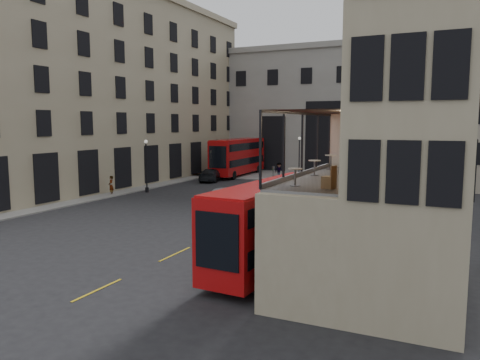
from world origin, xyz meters
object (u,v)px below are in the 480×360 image
at_px(pedestrian_a, 210,170).
at_px(traffic_light_far, 211,162).
at_px(pedestrian_d, 409,186).
at_px(cafe_table_near, 295,174).
at_px(bus_near, 272,220).
at_px(cafe_table_mid, 314,165).
at_px(cafe_table_far, 331,160).
at_px(cafe_chair_c, 353,171).
at_px(cyclist, 232,202).
at_px(car_c, 211,175).
at_px(street_lamp_b, 299,161).
at_px(cafe_chair_d, 365,165).
at_px(pedestrian_e, 111,186).
at_px(bus_far, 238,155).
at_px(cafe_chair_a, 329,182).
at_px(pedestrian_b, 279,170).
at_px(pedestrian_c, 329,172).
at_px(car_a, 220,196).
at_px(car_b, 301,185).
at_px(bicycle, 264,219).
at_px(street_lamp_a, 146,169).
at_px(traffic_light_near, 273,184).
at_px(cafe_chair_b, 350,171).

bearing_deg(pedestrian_a, traffic_light_far, -81.83).
xyz_separation_m(pedestrian_d, cafe_table_near, (-1.41, -32.01, 4.28)).
bearing_deg(bus_near, cafe_table_mid, 4.95).
xyz_separation_m(cafe_table_far, cafe_chair_c, (1.75, -3.00, -0.22)).
relative_size(pedestrian_a, cafe_table_mid, 2.15).
relative_size(cyclist, cafe_table_far, 2.12).
relative_size(bus_near, pedestrian_d, 6.77).
bearing_deg(cafe_table_mid, car_c, 126.35).
relative_size(car_c, cafe_table_mid, 7.39).
distance_m(street_lamp_b, cafe_chair_d, 33.22).
relative_size(pedestrian_e, cafe_chair_d, 2.18).
xyz_separation_m(cyclist, cafe_table_mid, (9.94, -11.55, 4.26)).
height_order(pedestrian_d, cafe_chair_c, cafe_chair_c).
xyz_separation_m(street_lamp_b, cafe_table_mid, (11.50, -33.64, 2.68)).
relative_size(bus_far, cafe_chair_d, 14.21).
height_order(cafe_table_far, cafe_chair_c, cafe_chair_c).
distance_m(cafe_table_near, cafe_chair_c, 4.18).
distance_m(pedestrian_d, cafe_chair_a, 32.43).
height_order(car_c, pedestrian_d, pedestrian_d).
xyz_separation_m(cyclist, pedestrian_b, (-4.88, 24.03, 0.16)).
relative_size(pedestrian_b, cafe_table_near, 2.82).
bearing_deg(cafe_chair_c, bus_far, 122.34).
bearing_deg(pedestrian_c, car_a, 75.10).
distance_m(traffic_light_far, car_c, 1.86).
xyz_separation_m(pedestrian_b, cafe_chair_c, (16.58, -35.56, 3.91)).
distance_m(car_b, pedestrian_c, 13.57).
xyz_separation_m(street_lamp_b, bicycle, (5.78, -25.61, -1.90)).
bearing_deg(car_c, cafe_chair_a, 111.33).
bearing_deg(bus_near, cyclist, 124.10).
distance_m(street_lamp_a, pedestrian_c, 24.77).
bearing_deg(cafe_chair_a, car_a, 127.41).
bearing_deg(pedestrian_e, street_lamp_b, 121.00).
bearing_deg(pedestrian_e, pedestrian_b, 130.53).
distance_m(traffic_light_far, cafe_table_near, 37.91).
bearing_deg(cafe_table_near, car_b, 106.92).
distance_m(pedestrian_c, cafe_chair_a, 43.89).
xyz_separation_m(street_lamp_b, cyclist, (1.56, -22.09, -1.58)).
xyz_separation_m(traffic_light_near, traffic_light_far, (-14.00, 16.00, 0.00)).
relative_size(bicycle, cafe_table_mid, 2.65).
distance_m(cyclist, cafe_chair_d, 14.87).
bearing_deg(pedestrian_c, car_c, 33.22).
relative_size(car_b, pedestrian_a, 2.73).
height_order(pedestrian_a, pedestrian_b, pedestrian_b).
bearing_deg(car_a, street_lamp_a, 165.06).
distance_m(cafe_table_mid, cafe_chair_b, 1.72).
distance_m(street_lamp_a, cafe_chair_b, 30.18).
distance_m(bus_far, pedestrian_c, 12.14).
xyz_separation_m(cafe_chair_c, cafe_chair_d, (-0.05, 3.24, -0.02)).
xyz_separation_m(car_b, cafe_chair_b, (10.06, -24.95, 4.19)).
bearing_deg(traffic_light_far, car_a, -58.59).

